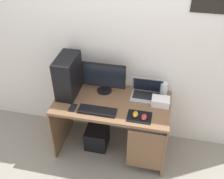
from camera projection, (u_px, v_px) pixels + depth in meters
ground_plane at (112, 146)px, 3.45m from camera, size 8.00×8.00×0.00m
wall_back at (119, 44)px, 2.96m from camera, size 4.00×0.05×2.60m
desk at (113, 114)px, 3.08m from camera, size 1.32×0.67×0.76m
pc_tower at (68, 76)px, 3.00m from camera, size 0.21×0.41×0.48m
monitor at (104, 77)px, 3.04m from camera, size 0.51×0.18×0.39m
laptop at (147, 93)px, 3.06m from camera, size 0.36×0.24×0.23m
speaker at (164, 90)px, 3.03m from camera, size 0.08×0.08×0.19m
projector at (161, 102)px, 2.94m from camera, size 0.20×0.14×0.09m
keyboard at (97, 111)px, 2.86m from camera, size 0.42×0.14×0.02m
mousepad at (139, 117)px, 2.80m from camera, size 0.26×0.20×0.00m
mouse_left at (135, 114)px, 2.80m from camera, size 0.06×0.10×0.03m
mouse_right at (144, 117)px, 2.77m from camera, size 0.06×0.10×0.03m
cell_phone at (73, 108)px, 2.91m from camera, size 0.07×0.13×0.01m
subwoofer at (97, 137)px, 3.40m from camera, size 0.28×0.28×0.28m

